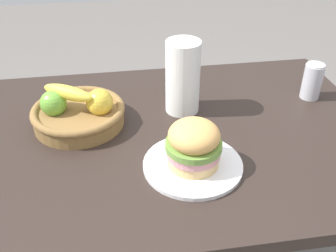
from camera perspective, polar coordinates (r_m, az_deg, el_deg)
The scene contains 6 objects.
dining_table at distance 1.27m, azimuth -1.83°, elevation -4.91°, with size 1.40×0.90×0.75m.
plate at distance 1.09m, azimuth 3.57°, elevation -5.58°, with size 0.27×0.27×0.01m, color white.
sandwich at distance 1.04m, azimuth 3.70°, elevation -2.60°, with size 0.15×0.15×0.13m.
soda_can at distance 1.46m, azimuth 19.98°, elevation 6.07°, with size 0.07×0.07×0.13m.
fruit_basket at distance 1.27m, azimuth -12.78°, elevation 1.99°, with size 0.29×0.29×0.14m.
paper_towel_roll at distance 1.27m, azimuth 2.12°, elevation 7.01°, with size 0.11×0.11×0.24m, color white.
Camera 1 is at (-0.11, -0.98, 1.44)m, focal length 42.52 mm.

